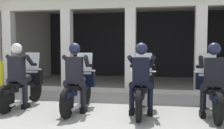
% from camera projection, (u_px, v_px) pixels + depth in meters
% --- Properties ---
extents(ground_plane, '(80.00, 80.00, 0.00)m').
position_uv_depth(ground_plane, '(128.00, 89.00, 9.34)').
color(ground_plane, gray).
extents(station_building, '(10.28, 4.97, 3.41)m').
position_uv_depth(station_building, '(137.00, 32.00, 11.36)').
color(station_building, black).
rests_on(station_building, ground).
extents(kerb_strip, '(9.78, 0.24, 0.12)m').
position_uv_depth(kerb_strip, '(129.00, 91.00, 8.55)').
color(kerb_strip, '#B7B5AD').
rests_on(kerb_strip, ground).
extents(motorcycle_far_left, '(0.62, 2.04, 1.35)m').
position_uv_depth(motorcycle_far_left, '(24.00, 86.00, 6.63)').
color(motorcycle_far_left, black).
rests_on(motorcycle_far_left, ground).
extents(police_officer_far_left, '(0.63, 0.61, 1.58)m').
position_uv_depth(police_officer_far_left, '(17.00, 70.00, 6.32)').
color(police_officer_far_left, black).
rests_on(police_officer_far_left, ground).
extents(motorcycle_center_left, '(0.62, 2.04, 1.35)m').
position_uv_depth(motorcycle_center_left, '(79.00, 89.00, 6.24)').
color(motorcycle_center_left, black).
rests_on(motorcycle_center_left, ground).
extents(police_officer_center_left, '(0.63, 0.61, 1.58)m').
position_uv_depth(police_officer_center_left, '(75.00, 71.00, 5.93)').
color(police_officer_center_left, black).
rests_on(police_officer_center_left, ground).
extents(motorcycle_center_right, '(0.62, 2.04, 1.35)m').
position_uv_depth(motorcycle_center_right, '(142.00, 90.00, 5.99)').
color(motorcycle_center_right, black).
rests_on(motorcycle_center_right, ground).
extents(police_officer_center_right, '(0.63, 0.61, 1.58)m').
position_uv_depth(police_officer_center_right, '(141.00, 72.00, 5.69)').
color(police_officer_center_right, black).
rests_on(police_officer_center_right, ground).
extents(motorcycle_far_right, '(0.62, 2.04, 1.35)m').
position_uv_depth(motorcycle_far_right, '(210.00, 92.00, 5.76)').
color(motorcycle_far_right, black).
rests_on(motorcycle_far_right, ground).
extents(police_officer_far_right, '(0.63, 0.61, 1.58)m').
position_uv_depth(police_officer_far_right, '(213.00, 73.00, 5.45)').
color(police_officer_far_right, black).
rests_on(police_officer_far_right, ground).
extents(bollard_kerbside, '(0.14, 0.14, 1.01)m').
position_uv_depth(bollard_kerbside, '(2.00, 75.00, 9.15)').
color(bollard_kerbside, yellow).
rests_on(bollard_kerbside, ground).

